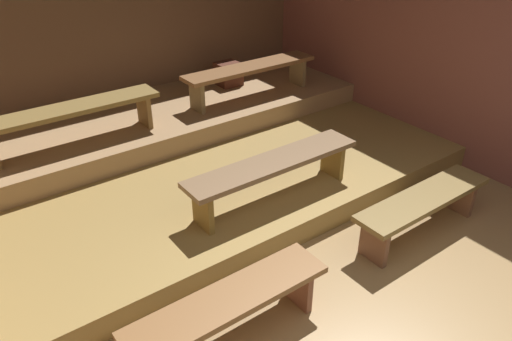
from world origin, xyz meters
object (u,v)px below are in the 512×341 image
(bench_lower_center, at_px, (274,168))
(bench_middle_right, at_px, (250,71))
(bench_floor_right, at_px, (423,204))
(wooden_crate_middle, at_px, (228,74))
(bench_floor_left, at_px, (229,306))
(bench_middle_left, at_px, (71,114))

(bench_lower_center, bearing_deg, bench_middle_right, 60.08)
(bench_lower_center, relative_size, bench_middle_right, 0.98)
(bench_floor_right, relative_size, wooden_crate_middle, 4.97)
(bench_floor_right, bearing_deg, bench_lower_center, 133.74)
(bench_lower_center, xyz_separation_m, bench_middle_right, (0.97, 1.68, 0.23))
(bench_middle_right, bearing_deg, bench_floor_right, -91.59)
(wooden_crate_middle, bearing_deg, bench_floor_left, -123.61)
(bench_floor_right, distance_m, wooden_crate_middle, 3.15)
(bench_floor_left, bearing_deg, wooden_crate_middle, 56.39)
(bench_floor_left, distance_m, bench_middle_right, 3.36)
(bench_lower_center, relative_size, wooden_crate_middle, 5.90)
(bench_floor_right, height_order, wooden_crate_middle, wooden_crate_middle)
(bench_floor_left, distance_m, wooden_crate_middle, 3.78)
(bench_floor_left, relative_size, bench_middle_left, 0.82)
(bench_middle_left, relative_size, wooden_crate_middle, 6.04)
(wooden_crate_middle, bearing_deg, bench_middle_right, -92.41)
(bench_middle_right, relative_size, wooden_crate_middle, 6.04)
(bench_floor_left, xyz_separation_m, bench_middle_left, (-0.07, 2.62, 0.46))
(bench_floor_right, height_order, bench_middle_left, bench_middle_left)
(bench_floor_left, distance_m, bench_lower_center, 1.46)
(wooden_crate_middle, bearing_deg, bench_lower_center, -114.21)
(bench_floor_right, relative_size, bench_lower_center, 0.84)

